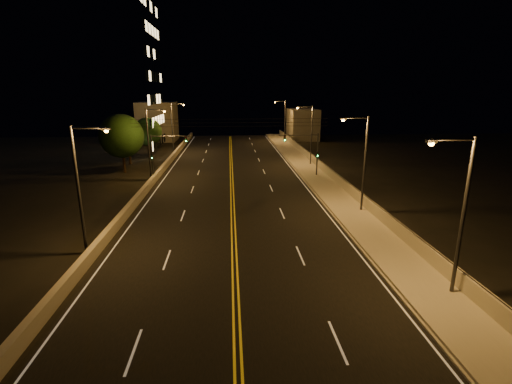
{
  "coord_description": "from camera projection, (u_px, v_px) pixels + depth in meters",
  "views": [
    {
      "loc": [
        -0.18,
        -12.47,
        10.94
      ],
      "look_at": [
        2.0,
        18.0,
        2.5
      ],
      "focal_mm": 26.0,
      "sensor_mm": 36.0,
      "label": 1
    }
  ],
  "objects": [
    {
      "name": "parapet_wall",
      "position": [
        365.0,
        202.0,
        34.78
      ],
      "size": [
        0.3,
        120.0,
        1.0
      ],
      "primitive_type": "cube",
      "color": "gray",
      "rests_on": "sidewalk"
    },
    {
      "name": "tree_0",
      "position": [
        122.0,
        136.0,
        49.46
      ],
      "size": [
        5.83,
        5.83,
        7.9
      ],
      "color": "black",
      "rests_on": "ground"
    },
    {
      "name": "jersey_barrier",
      "position": [
        128.0,
        211.0,
        33.37
      ],
      "size": [
        0.45,
        120.0,
        0.86
      ],
      "primitive_type": "cube",
      "color": "gray",
      "rests_on": "ground"
    },
    {
      "name": "ground",
      "position": [
        238.0,
        371.0,
        14.91
      ],
      "size": [
        160.0,
        160.0,
        0.0
      ],
      "primitive_type": "plane",
      "color": "black",
      "rests_on": "ground"
    },
    {
      "name": "distant_building_left",
      "position": [
        158.0,
        121.0,
        81.97
      ],
      "size": [
        8.0,
        8.0,
        8.36
      ],
      "primitive_type": "cube",
      "color": "slate",
      "rests_on": "ground"
    },
    {
      "name": "streetlight_6",
      "position": [
        174.0,
        124.0,
        64.96
      ],
      "size": [
        2.55,
        0.28,
        8.76
      ],
      "color": "#2D2D33",
      "rests_on": "ground"
    },
    {
      "name": "streetlight_0",
      "position": [
        459.0,
        208.0,
        18.99
      ],
      "size": [
        2.55,
        0.28,
        8.76
      ],
      "color": "#2D2D33",
      "rests_on": "ground"
    },
    {
      "name": "traffic_signal_left",
      "position": [
        160.0,
        151.0,
        45.84
      ],
      "size": [
        5.11,
        0.31,
        5.64
      ],
      "color": "#2D2D33",
      "rests_on": "ground"
    },
    {
      "name": "curb",
      "position": [
        328.0,
        210.0,
        34.73
      ],
      "size": [
        0.14,
        120.0,
        0.15
      ],
      "primitive_type": "cube",
      "color": "gray",
      "rests_on": "ground"
    },
    {
      "name": "tree_1",
      "position": [
        128.0,
        138.0,
        55.48
      ],
      "size": [
        4.61,
        4.61,
        6.24
      ],
      "color": "black",
      "rests_on": "ground"
    },
    {
      "name": "streetlight_3",
      "position": [
        284.0,
        118.0,
        79.33
      ],
      "size": [
        2.55,
        0.28,
        8.76
      ],
      "color": "#2D2D33",
      "rests_on": "ground"
    },
    {
      "name": "streetlight_4",
      "position": [
        82.0,
        182.0,
        24.34
      ],
      "size": [
        2.55,
        0.28,
        8.76
      ],
      "color": "#2D2D33",
      "rests_on": "ground"
    },
    {
      "name": "building_tower",
      "position": [
        80.0,
        65.0,
        61.6
      ],
      "size": [
        24.0,
        15.0,
        31.08
      ],
      "color": "slate",
      "rests_on": "ground"
    },
    {
      "name": "tree_2",
      "position": [
        148.0,
        132.0,
        62.97
      ],
      "size": [
        4.76,
        4.76,
        6.45
      ],
      "color": "black",
      "rests_on": "ground"
    },
    {
      "name": "distant_building_right",
      "position": [
        302.0,
        124.0,
        84.44
      ],
      "size": [
        6.0,
        10.0,
        6.75
      ],
      "primitive_type": "cube",
      "color": "slate",
      "rests_on": "ground"
    },
    {
      "name": "streetlight_1",
      "position": [
        362.0,
        158.0,
        32.81
      ],
      "size": [
        2.55,
        0.28,
        8.76
      ],
      "color": "#2D2D33",
      "rests_on": "ground"
    },
    {
      "name": "sidewalk",
      "position": [
        348.0,
        209.0,
        34.84
      ],
      "size": [
        3.6,
        120.0,
        0.3
      ],
      "primitive_type": "cube",
      "color": "gray",
      "rests_on": "ground"
    },
    {
      "name": "road",
      "position": [
        233.0,
        213.0,
        34.14
      ],
      "size": [
        18.0,
        120.0,
        0.02
      ],
      "primitive_type": "cube",
      "color": "black",
      "rests_on": "ground"
    },
    {
      "name": "traffic_signal_right",
      "position": [
        309.0,
        150.0,
        47.13
      ],
      "size": [
        5.11,
        0.31,
        5.64
      ],
      "color": "#2D2D33",
      "rests_on": "ground"
    },
    {
      "name": "parapet_rail",
      "position": [
        366.0,
        196.0,
        34.64
      ],
      "size": [
        0.06,
        120.0,
        0.06
      ],
      "primitive_type": "cylinder",
      "rotation": [
        1.57,
        0.0,
        0.0
      ],
      "color": "black",
      "rests_on": "parapet_wall"
    },
    {
      "name": "lane_markings",
      "position": [
        233.0,
        213.0,
        34.06
      ],
      "size": [
        17.32,
        116.0,
        0.0
      ],
      "color": "silver",
      "rests_on": "road"
    },
    {
      "name": "streetlight_5",
      "position": [
        150.0,
        139.0,
        45.63
      ],
      "size": [
        2.55,
        0.28,
        8.76
      ],
      "color": "#2D2D33",
      "rests_on": "ground"
    },
    {
      "name": "streetlight_2",
      "position": [
        310.0,
        132.0,
        53.94
      ],
      "size": [
        2.55,
        0.28,
        8.76
      ],
      "color": "#2D2D33",
      "rests_on": "ground"
    },
    {
      "name": "overhead_wires",
      "position": [
        231.0,
        123.0,
        41.3
      ],
      "size": [
        22.0,
        0.03,
        0.83
      ],
      "color": "black"
    }
  ]
}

